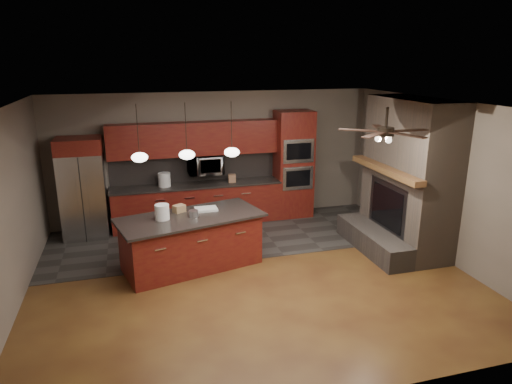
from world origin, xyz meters
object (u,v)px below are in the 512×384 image
object	(u,v)px
counter_box	(232,178)
kitchen_island	(192,241)
paint_tray	(206,209)
refrigerator	(83,188)
microwave	(205,165)
oven_tower	(293,164)
counter_bucket	(164,180)
paint_can	(194,214)
white_bucket	(162,212)
cardboard_box	(179,209)

from	to	relation	value
counter_box	kitchen_island	bearing A→B (deg)	-112.97
paint_tray	refrigerator	bearing A→B (deg)	141.05
microwave	counter_box	bearing A→B (deg)	-10.17
oven_tower	counter_box	world-z (taller)	oven_tower
microwave	counter_bucket	bearing A→B (deg)	-176.71
kitchen_island	paint_tray	xyz separation A→B (m)	(0.31, 0.25, 0.47)
paint_tray	counter_box	xyz separation A→B (m)	(0.87, 1.77, 0.05)
kitchen_island	paint_can	bearing A→B (deg)	-47.97
white_bucket	paint_can	size ratio (longest dim) A/B	1.57
microwave	white_bucket	size ratio (longest dim) A/B	2.89
kitchen_island	counter_box	xyz separation A→B (m)	(1.18, 2.02, 0.52)
refrigerator	counter_box	size ratio (longest dim) A/B	11.66
oven_tower	white_bucket	size ratio (longest dim) A/B	9.39
paint_tray	counter_bucket	xyz separation A→B (m)	(-0.56, 1.82, 0.10)
microwave	paint_tray	bearing A→B (deg)	-99.50
paint_can	microwave	bearing A→B (deg)	75.19
kitchen_island	cardboard_box	bearing A→B (deg)	105.99
paint_tray	counter_box	size ratio (longest dim) A/B	2.23
white_bucket	cardboard_box	size ratio (longest dim) A/B	1.29
paint_tray	counter_box	distance (m)	1.97
oven_tower	microwave	world-z (taller)	oven_tower
oven_tower	paint_can	bearing A→B (deg)	-140.56
kitchen_island	white_bucket	size ratio (longest dim) A/B	10.22
paint_can	cardboard_box	size ratio (longest dim) A/B	0.82
oven_tower	paint_can	world-z (taller)	oven_tower
paint_can	paint_tray	distance (m)	0.38
paint_can	paint_tray	world-z (taller)	paint_can
white_bucket	counter_bucket	bearing A→B (deg)	84.17
paint_can	counter_box	size ratio (longest dim) A/B	0.94
white_bucket	cardboard_box	world-z (taller)	white_bucket
oven_tower	counter_bucket	bearing A→B (deg)	179.85
cardboard_box	counter_bucket	world-z (taller)	counter_bucket
oven_tower	counter_bucket	size ratio (longest dim) A/B	8.29
oven_tower	counter_bucket	distance (m)	2.85
white_bucket	counter_bucket	xyz separation A→B (m)	(0.21, 2.10, -0.00)
kitchen_island	cardboard_box	xyz separation A→B (m)	(-0.16, 0.27, 0.52)
kitchen_island	paint_can	size ratio (longest dim) A/B	16.01
microwave	paint_tray	distance (m)	1.93
refrigerator	cardboard_box	distance (m)	2.41
microwave	cardboard_box	xyz separation A→B (m)	(-0.77, -1.84, -0.32)
refrigerator	white_bucket	world-z (taller)	refrigerator
paint_tray	counter_bucket	world-z (taller)	counter_bucket
refrigerator	kitchen_island	size ratio (longest dim) A/B	0.78
refrigerator	paint_tray	size ratio (longest dim) A/B	5.24
cardboard_box	counter_bucket	distance (m)	1.80
counter_box	refrigerator	bearing A→B (deg)	-172.11
refrigerator	paint_tray	xyz separation A→B (m)	(2.15, -1.74, -0.06)
oven_tower	paint_tray	xyz separation A→B (m)	(-2.29, -1.81, -0.25)
white_bucket	paint_can	distance (m)	0.52
paint_tray	cardboard_box	xyz separation A→B (m)	(-0.46, 0.02, 0.04)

